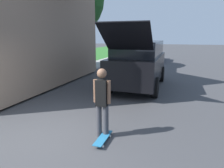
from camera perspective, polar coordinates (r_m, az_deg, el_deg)
ground_plane at (r=5.11m, az=-17.61°, el=-14.18°), size 120.00×120.00×0.00m
sidewalk at (r=11.76m, az=-15.04°, el=1.87°), size 1.80×80.00×0.10m
suv_parked at (r=9.35m, az=7.75°, el=6.19°), size 2.10×5.56×2.77m
car_down_street at (r=19.84m, az=11.32°, el=8.34°), size 1.85×4.38×1.32m
skateboarder at (r=4.54m, az=-2.84°, el=-4.73°), size 0.41×0.22×1.63m
skateboard at (r=4.66m, az=-2.61°, el=-15.20°), size 0.21×0.76×0.10m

